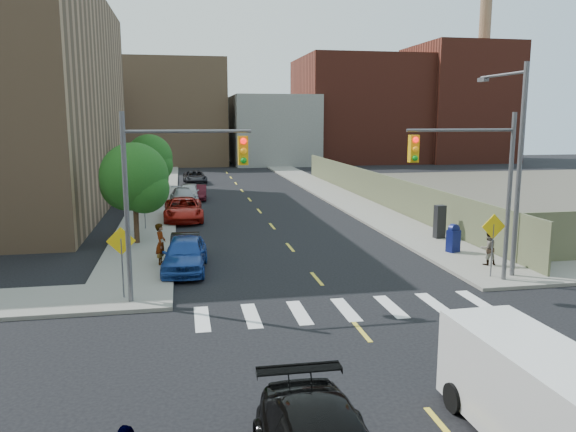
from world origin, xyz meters
name	(u,v)px	position (x,y,z in m)	size (l,w,h in m)	color
ground	(382,356)	(0.00, 0.00, 0.00)	(160.00, 160.00, 0.00)	black
sidewalk_nw	(159,187)	(-7.75, 41.50, 0.07)	(3.50, 73.00, 0.15)	gray
sidewalk_ne	(313,184)	(7.75, 41.50, 0.07)	(3.50, 73.00, 0.15)	gray
fence_north	(375,188)	(9.60, 28.00, 1.25)	(0.12, 44.00, 2.50)	#5B5C40
gravel_lot	(562,194)	(28.00, 30.00, 0.03)	(36.00, 42.00, 0.06)	#595447
bg_bldg_west	(61,124)	(-22.00, 70.00, 6.00)	(14.00, 18.00, 12.00)	#592319
bg_bldg_midwest	(177,113)	(-6.00, 72.00, 7.50)	(14.00, 16.00, 15.00)	#8C6B4C
bg_bldg_center	(272,130)	(8.00, 70.00, 5.00)	(12.00, 16.00, 10.00)	gray
bg_bldg_east	(357,110)	(22.00, 72.00, 8.00)	(18.00, 18.00, 16.00)	#592319
bg_bldg_fareast	(457,104)	(38.00, 70.00, 9.00)	(14.00, 16.00, 18.00)	#592319
smokestack	(482,72)	(42.00, 70.00, 14.00)	(1.80, 1.80, 28.00)	#8C6B4C
signal_nw	(169,181)	(-5.98, 6.00, 4.53)	(4.59, 0.30, 7.00)	#59595E
signal_ne	(476,175)	(5.98, 6.00, 4.53)	(4.59, 0.30, 7.00)	#59595E
streetlight_ne	(515,155)	(8.20, 6.90, 5.22)	(0.25, 3.70, 9.00)	#59595E
warn_sign_nw	(121,249)	(-7.80, 6.50, 1.99)	(1.06, 0.06, 2.83)	#59595E
warn_sign_ne	(493,234)	(7.20, 6.50, 1.99)	(1.06, 0.06, 2.83)	#59595E
warn_sign_midwest	(144,198)	(-7.80, 20.00, 1.99)	(1.06, 0.06, 2.83)	#59595E
tree_west_near	(134,181)	(-8.00, 16.05, 3.48)	(3.66, 3.64, 5.52)	#332114
tree_west_far	(149,160)	(-8.00, 31.05, 3.48)	(3.66, 3.64, 5.52)	#332114
parked_car_blue	(185,254)	(-5.50, 10.31, 0.79)	(1.86, 4.62, 1.57)	#1B4198
parked_car_black	(185,248)	(-5.47, 12.18, 0.64)	(1.35, 3.87, 1.28)	black
parked_car_red	(183,209)	(-5.50, 23.13, 0.76)	(2.52, 5.46, 1.52)	#A71910
parked_car_silver	(183,197)	(-5.50, 29.89, 0.66)	(1.85, 4.55, 1.32)	#9EA0A5
parked_car_white	(189,192)	(-5.02, 32.05, 0.74)	(1.75, 4.36, 1.49)	silver
parked_car_maroon	(199,192)	(-4.20, 32.72, 0.62)	(1.31, 3.77, 1.24)	#380B12
parked_car_grey	(195,177)	(-4.20, 44.81, 0.66)	(2.20, 4.76, 1.32)	black
cargo_van	(529,389)	(1.50, -4.66, 1.16)	(2.11, 4.87, 2.21)	white
mailbox	(453,238)	(7.71, 10.90, 0.84)	(0.70, 0.62, 1.42)	#0D144F
payphone	(440,222)	(8.51, 14.12, 1.07)	(0.55, 0.45, 1.85)	black
pedestrian_west	(161,244)	(-6.57, 11.17, 1.10)	(0.69, 0.45, 1.90)	gray
pedestrian_east	(488,248)	(8.08, 8.29, 0.92)	(0.75, 0.58, 1.54)	gray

